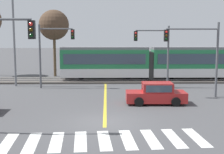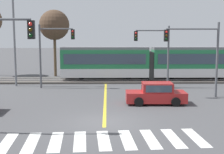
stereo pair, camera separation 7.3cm
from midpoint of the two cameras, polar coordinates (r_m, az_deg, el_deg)
The scene contains 21 objects.
ground_plane at distance 17.66m, azimuth -1.28°, elevation -8.24°, with size 200.00×200.00×0.00m, color #474749.
track_bed at distance 32.94m, azimuth -1.07°, elevation -0.60°, with size 120.00×4.00×0.18m, color #4C4742.
rail_near at distance 32.21m, azimuth -1.08°, elevation -0.54°, with size 120.00×0.08×0.10m, color #939399.
rail_far at distance 33.63m, azimuth -1.07°, elevation -0.18°, with size 120.00×0.08×0.10m, color #939399.
light_rail_tram at distance 33.02m, azimuth 7.03°, elevation 2.79°, with size 18.50×2.64×3.43m.
crosswalk_stripe_0 at distance 15.13m, azimuth -18.59°, elevation -11.39°, with size 0.56×2.80×0.01m, color silver.
crosswalk_stripe_1 at distance 14.92m, azimuth -14.39°, elevation -11.50°, with size 0.56×2.80×0.01m, color silver.
crosswalk_stripe_2 at distance 14.78m, azimuth -10.09°, elevation -11.56°, with size 0.56×2.80×0.01m, color silver.
crosswalk_stripe_3 at distance 14.73m, azimuth -5.74°, elevation -11.55°, with size 0.56×2.80×0.01m, color silver.
crosswalk_stripe_4 at distance 14.76m, azimuth -1.38°, elevation -11.47°, with size 0.56×2.80×0.01m, color silver.
crosswalk_stripe_5 at distance 14.86m, azimuth 2.94°, elevation -11.33°, with size 0.56×2.80×0.01m, color silver.
crosswalk_stripe_6 at distance 15.05m, azimuth 7.17°, elevation -11.14°, with size 0.56×2.80×0.01m, color silver.
crosswalk_stripe_7 at distance 15.32m, azimuth 11.27°, elevation -10.89°, with size 0.56×2.80×0.01m, color silver.
crosswalk_stripe_8 at distance 15.66m, azimuth 15.20°, elevation -10.60°, with size 0.56×2.80×0.01m, color silver.
lane_centre_line at distance 23.76m, azimuth -1.17°, elevation -4.06°, with size 0.20×14.66×0.01m, color gold.
sedan_crossing at distance 22.28m, azimuth 8.13°, elevation -3.10°, with size 4.23×1.97×1.52m.
traffic_light_far_left at distance 28.84m, azimuth -10.85°, elevation 5.52°, with size 3.25×0.38×5.78m.
traffic_light_far_right at distance 28.89m, azimuth 8.19°, elevation 5.42°, with size 3.25×0.38×5.66m.
traffic_light_mid_right at distance 24.97m, azimuth 15.63°, elevation 5.12°, with size 4.25×0.38×5.82m.
street_lamp_west at distance 30.80m, azimuth -17.11°, elevation 7.71°, with size 1.96×0.28×8.96m.
bare_tree_west at distance 37.11m, azimuth -10.45°, elevation 9.28°, with size 3.48×3.48×7.73m.
Camera 2 is at (0.18, -16.98, 4.85)m, focal length 50.00 mm.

